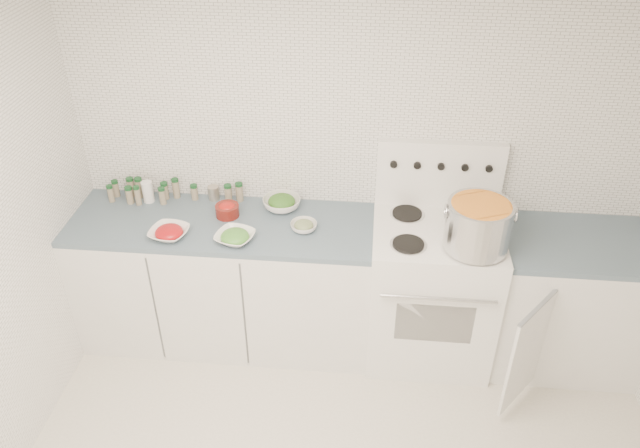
{
  "coord_description": "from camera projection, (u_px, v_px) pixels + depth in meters",
  "views": [
    {
      "loc": [
        0.07,
        -1.88,
        3.0
      ],
      "look_at": [
        -0.21,
        1.14,
        0.96
      ],
      "focal_mm": 35.0,
      "sensor_mm": 36.0,
      "label": 1
    }
  ],
  "objects": [
    {
      "name": "tin_can",
      "position": [
        214.0,
        193.0,
        3.97
      ],
      "size": [
        0.09,
        0.09,
        0.09
      ],
      "primitive_type": "cylinder",
      "rotation": [
        0.0,
        0.0,
        -0.42
      ],
      "color": "#A79D8D",
      "rests_on": "counter_left"
    },
    {
      "name": "counter_right",
      "position": [
        564.0,
        301.0,
        3.86
      ],
      "size": [
        0.89,
        0.94,
        0.9
      ],
      "color": "white",
      "rests_on": "ground"
    },
    {
      "name": "counter_left",
      "position": [
        227.0,
        280.0,
        4.03
      ],
      "size": [
        1.85,
        0.62,
        0.9
      ],
      "color": "white",
      "rests_on": "ground"
    },
    {
      "name": "bowl_snowpea",
      "position": [
        235.0,
        237.0,
        3.59
      ],
      "size": [
        0.27,
        0.27,
        0.07
      ],
      "color": "white",
      "rests_on": "counter_left"
    },
    {
      "name": "bowl_zucchini",
      "position": [
        304.0,
        226.0,
        3.69
      ],
      "size": [
        0.19,
        0.19,
        0.06
      ],
      "color": "white",
      "rests_on": "counter_left"
    },
    {
      "name": "salt_canister",
      "position": [
        148.0,
        192.0,
        3.94
      ],
      "size": [
        0.09,
        0.09,
        0.14
      ],
      "primitive_type": "cylinder",
      "rotation": [
        0.0,
        0.0,
        -0.41
      ],
      "color": "white",
      "rests_on": "counter_left"
    },
    {
      "name": "bowl_tomato",
      "position": [
        169.0,
        233.0,
        3.63
      ],
      "size": [
        0.26,
        0.26,
        0.07
      ],
      "color": "white",
      "rests_on": "counter_left"
    },
    {
      "name": "room_walls",
      "position": [
        348.0,
        263.0,
        2.36
      ],
      "size": [
        3.54,
        3.04,
        2.52
      ],
      "color": "white",
      "rests_on": "ground"
    },
    {
      "name": "stock_pot",
      "position": [
        478.0,
        224.0,
        3.41
      ],
      "size": [
        0.38,
        0.36,
        0.28
      ],
      "rotation": [
        0.0,
        0.0,
        0.32
      ],
      "color": "silver",
      "rests_on": "stove"
    },
    {
      "name": "spice_cluster",
      "position": [
        163.0,
        191.0,
        3.96
      ],
      "size": [
        0.85,
        0.15,
        0.14
      ],
      "color": "gray",
      "rests_on": "counter_left"
    },
    {
      "name": "stove",
      "position": [
        431.0,
        287.0,
        3.9
      ],
      "size": [
        0.76,
        0.7,
        1.36
      ],
      "color": "white",
      "rests_on": "ground"
    },
    {
      "name": "bowl_broccoli",
      "position": [
        282.0,
        203.0,
        3.88
      ],
      "size": [
        0.25,
        0.25,
        0.09
      ],
      "color": "white",
      "rests_on": "counter_left"
    },
    {
      "name": "bowl_pepper",
      "position": [
        227.0,
        210.0,
        3.81
      ],
      "size": [
        0.15,
        0.15,
        0.09
      ],
      "color": "#611610",
      "rests_on": "counter_left"
    }
  ]
}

